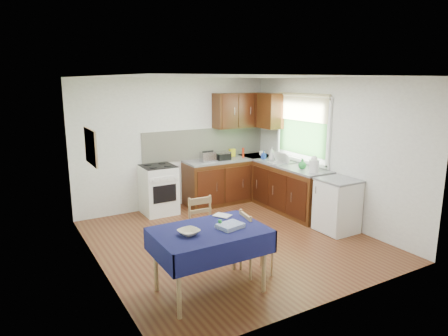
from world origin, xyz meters
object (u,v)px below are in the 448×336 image
chair_far (197,222)px  toaster (208,157)px  dining_table (210,238)px  sandwich_press (223,156)px  kettle (314,165)px  chair_near (254,241)px  dish_rack (281,162)px

chair_far → toaster: toaster is taller
dining_table → sandwich_press: (1.88, 2.96, 0.31)m
dining_table → kettle: size_ratio=4.44×
chair_far → sandwich_press: sandwich_press is taller
kettle → chair_near: bearing=-151.3°
sandwich_press → chair_near: bearing=-101.5°
chair_near → sandwich_press: size_ratio=3.08×
toaster → sandwich_press: 0.36m
chair_far → sandwich_press: (1.52, 1.89, 0.52)m
dining_table → dish_rack: (2.69, 2.10, 0.25)m
chair_far → dish_rack: dish_rack is taller
toaster → dish_rack: 1.42m
dish_rack → kettle: bearing=-83.5°
chair_far → kettle: kettle is taller
dining_table → chair_far: (0.36, 1.07, -0.21)m
dining_table → dish_rack: dish_rack is taller
chair_near → dish_rack: size_ratio=1.89×
chair_near → dish_rack: (2.00, 1.99, 0.48)m
chair_far → kettle: size_ratio=3.01×
chair_near → toaster: (0.83, 2.81, 0.55)m
chair_far → kettle: (2.32, 0.13, 0.57)m
dish_rack → kettle: 0.91m
toaster → dining_table: bearing=-123.1°
dish_rack → sandwich_press: bearing=140.2°
chair_near → dish_rack: 2.86m
dish_rack → dining_table: bearing=-135.0°
chair_near → kettle: (1.99, 1.09, 0.58)m
chair_far → dish_rack: 2.59m
dish_rack → chair_near: bearing=-128.1°
toaster → sandwich_press: (0.35, 0.04, -0.02)m
dining_table → chair_far: chair_far is taller
chair_far → sandwich_press: 2.48m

